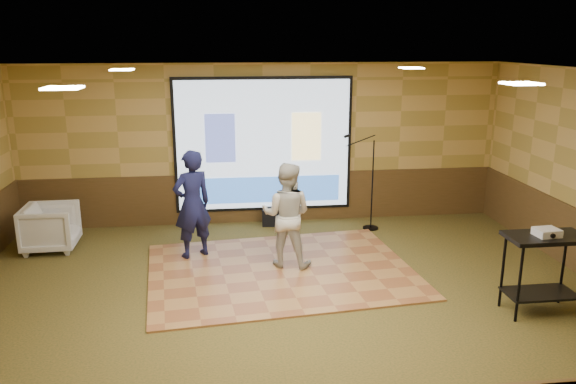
{
  "coord_description": "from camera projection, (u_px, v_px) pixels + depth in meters",
  "views": [
    {
      "loc": [
        -0.8,
        -6.85,
        3.39
      ],
      "look_at": [
        0.14,
        0.79,
        1.3
      ],
      "focal_mm": 35.0,
      "sensor_mm": 36.0,
      "label": 1
    }
  ],
  "objects": [
    {
      "name": "ground",
      "position": [
        285.0,
        301.0,
        7.54
      ],
      "size": [
        9.0,
        9.0,
        0.0
      ],
      "primitive_type": "plane",
      "color": "#2C3317",
      "rests_on": "ground"
    },
    {
      "name": "room_shell",
      "position": [
        285.0,
        147.0,
        7.0
      ],
      "size": [
        9.04,
        7.04,
        3.02
      ],
      "color": "tan",
      "rests_on": "ground"
    },
    {
      "name": "wainscot_back",
      "position": [
        264.0,
        197.0,
        10.75
      ],
      "size": [
        9.0,
        0.04,
        0.95
      ],
      "primitive_type": "cube",
      "color": "#463317",
      "rests_on": "ground"
    },
    {
      "name": "projector_screen",
      "position": [
        264.0,
        146.0,
        10.45
      ],
      "size": [
        3.32,
        0.06,
        2.52
      ],
      "color": "black",
      "rests_on": "room_shell"
    },
    {
      "name": "downlight_nw",
      "position": [
        122.0,
        70.0,
        8.23
      ],
      "size": [
        0.32,
        0.32,
        0.02
      ],
      "primitive_type": "cube",
      "color": "#FFE7BF",
      "rests_on": "room_shell"
    },
    {
      "name": "downlight_ne",
      "position": [
        411.0,
        68.0,
        8.75
      ],
      "size": [
        0.32,
        0.32,
        0.02
      ],
      "primitive_type": "cube",
      "color": "#FFE7BF",
      "rests_on": "room_shell"
    },
    {
      "name": "downlight_sw",
      "position": [
        63.0,
        88.0,
        5.07
      ],
      "size": [
        0.32,
        0.32,
        0.02
      ],
      "primitive_type": "cube",
      "color": "#FFE7BF",
      "rests_on": "room_shell"
    },
    {
      "name": "downlight_se",
      "position": [
        521.0,
        84.0,
        5.59
      ],
      "size": [
        0.32,
        0.32,
        0.02
      ],
      "primitive_type": "cube",
      "color": "#FFE7BF",
      "rests_on": "room_shell"
    },
    {
      "name": "dance_floor",
      "position": [
        281.0,
        270.0,
        8.51
      ],
      "size": [
        4.2,
        3.36,
        0.03
      ],
      "primitive_type": "cube",
      "rotation": [
        0.0,
        0.0,
        0.1
      ],
      "color": "#A26E3B",
      "rests_on": "ground"
    },
    {
      "name": "player_left",
      "position": [
        192.0,
        204.0,
        8.83
      ],
      "size": [
        0.75,
        0.66,
        1.73
      ],
      "primitive_type": "imported",
      "rotation": [
        0.0,
        0.0,
        3.62
      ],
      "color": "#14163F",
      "rests_on": "dance_floor"
    },
    {
      "name": "player_right",
      "position": [
        287.0,
        215.0,
        8.49
      ],
      "size": [
        0.94,
        0.83,
        1.61
      ],
      "primitive_type": "imported",
      "rotation": [
        0.0,
        0.0,
        2.81
      ],
      "color": "#BCB9AC",
      "rests_on": "dance_floor"
    },
    {
      "name": "av_table",
      "position": [
        544.0,
        258.0,
        7.05
      ],
      "size": [
        0.99,
        0.52,
        1.04
      ],
      "rotation": [
        0.0,
        0.0,
        0.0
      ],
      "color": "black",
      "rests_on": "ground"
    },
    {
      "name": "projector",
      "position": [
        547.0,
        232.0,
        6.93
      ],
      "size": [
        0.3,
        0.26,
        0.09
      ],
      "primitive_type": "cube",
      "rotation": [
        0.0,
        0.0,
        0.08
      ],
      "color": "silver",
      "rests_on": "av_table"
    },
    {
      "name": "mic_stand",
      "position": [
        369.0,
        203.0,
        10.31
      ],
      "size": [
        0.7,
        0.29,
        1.79
      ],
      "rotation": [
        0.0,
        0.0,
        0.35
      ],
      "color": "black",
      "rests_on": "ground"
    },
    {
      "name": "banquet_chair",
      "position": [
        51.0,
        227.0,
        9.3
      ],
      "size": [
        0.86,
        0.84,
        0.77
      ],
      "primitive_type": "imported",
      "rotation": [
        0.0,
        0.0,
        1.59
      ],
      "color": "gray",
      "rests_on": "ground"
    },
    {
      "name": "duffel_bag",
      "position": [
        276.0,
        216.0,
        10.64
      ],
      "size": [
        0.54,
        0.39,
        0.31
      ],
      "primitive_type": "cube",
      "rotation": [
        0.0,
        0.0,
        -0.12
      ],
      "color": "black",
      "rests_on": "ground"
    }
  ]
}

